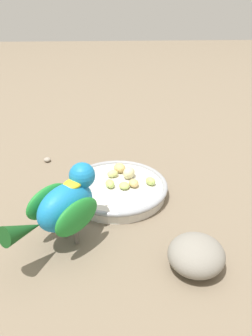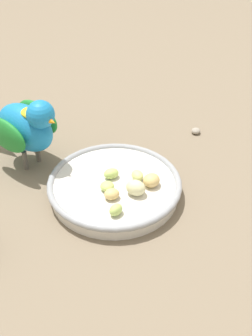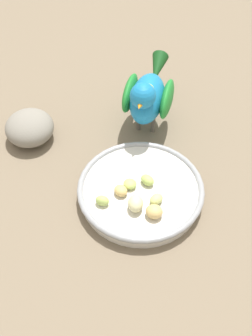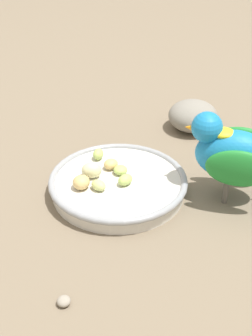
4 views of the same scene
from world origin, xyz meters
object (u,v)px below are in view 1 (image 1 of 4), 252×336
apple_piece_4 (110,184)px  apple_piece_6 (124,186)px  apple_piece_5 (113,174)px  pebble_0 (47,160)px  apple_piece_1 (134,183)px  rock_large (196,255)px  apple_piece_2 (151,181)px  feeding_bowl (116,189)px  apple_piece_0 (120,168)px  apple_piece_3 (129,173)px  parrot (64,205)px

apple_piece_4 → apple_piece_6: apple_piece_4 is taller
apple_piece_5 → pebble_0: size_ratio=1.40×
apple_piece_1 → rock_large: 0.26m
apple_piece_4 → apple_piece_6: (0.00, 0.03, -0.00)m
apple_piece_2 → apple_piece_5: 0.10m
apple_piece_1 → apple_piece_4: same height
feeding_bowl → apple_piece_0: (-0.06, 0.01, 0.02)m
apple_piece_6 → feeding_bowl: bearing=-123.8°
feeding_bowl → apple_piece_3: bearing=137.9°
apple_piece_4 → apple_piece_5: same height
parrot → apple_piece_1: bearing=-0.3°
apple_piece_2 → apple_piece_6: bearing=-77.7°
apple_piece_3 → feeding_bowl: bearing=-42.1°
feeding_bowl → apple_piece_4: apple_piece_4 is taller
feeding_bowl → pebble_0: bearing=-132.9°
apple_piece_1 → apple_piece_3: size_ratio=0.76×
feeding_bowl → apple_piece_0: size_ratio=7.84×
apple_piece_2 → parrot: (0.16, -0.18, 0.05)m
pebble_0 → apple_piece_5: bearing=53.5°
apple_piece_5 → parrot: bearing=-24.0°
apple_piece_2 → pebble_0: size_ratio=1.31×
apple_piece_2 → apple_piece_5: (-0.04, -0.09, -0.00)m
parrot → rock_large: bearing=-67.6°
feeding_bowl → apple_piece_2: size_ratio=9.53×
apple_piece_0 → apple_piece_6: 0.08m
apple_piece_0 → rock_large: size_ratio=0.30×
feeding_bowl → apple_piece_5: bearing=-170.0°
apple_piece_1 → apple_piece_6: apple_piece_1 is taller
apple_piece_2 → pebble_0: 0.32m
apple_piece_4 → apple_piece_0: bearing=161.6°
apple_piece_5 → parrot: (0.20, -0.09, 0.05)m
apple_piece_6 → pebble_0: 0.28m
rock_large → feeding_bowl: bearing=-150.4°
apple_piece_0 → apple_piece_5: size_ratio=1.14×
apple_piece_0 → apple_piece_1: size_ratio=1.16×
apple_piece_3 → apple_piece_5: (-0.01, -0.04, -0.00)m
apple_piece_1 → pebble_0: size_ratio=1.37×
apple_piece_5 → rock_large: size_ratio=0.26×
apple_piece_0 → apple_piece_1: bearing=24.6°
apple_piece_1 → parrot: (0.16, -0.14, 0.05)m
apple_piece_1 → apple_piece_3: bearing=-166.9°
apple_piece_3 → rock_large: rock_large is taller
apple_piece_1 → parrot: bearing=-41.1°
parrot → apple_piece_5: bearing=16.9°
feeding_bowl → apple_piece_2: (-0.00, 0.08, 0.02)m
apple_piece_5 → rock_large: bearing=27.1°
pebble_0 → apple_piece_3: bearing=57.7°
apple_piece_3 → apple_piece_0: bearing=-142.4°
feeding_bowl → apple_piece_2: 0.08m
pebble_0 → parrot: bearing=14.9°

